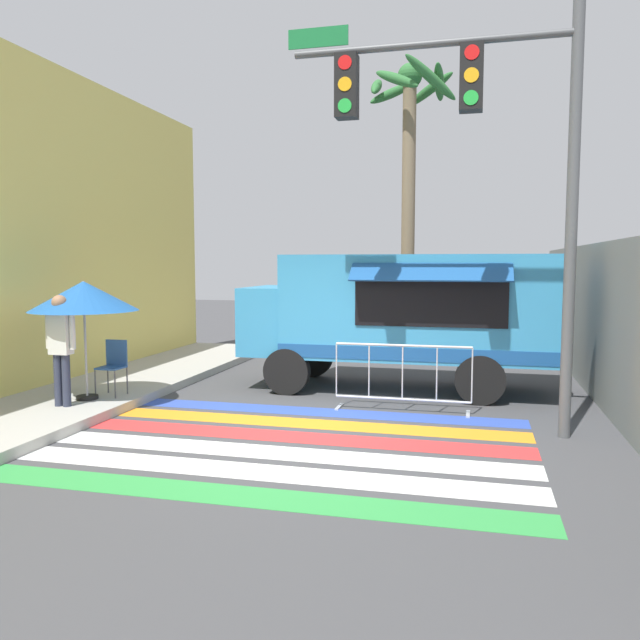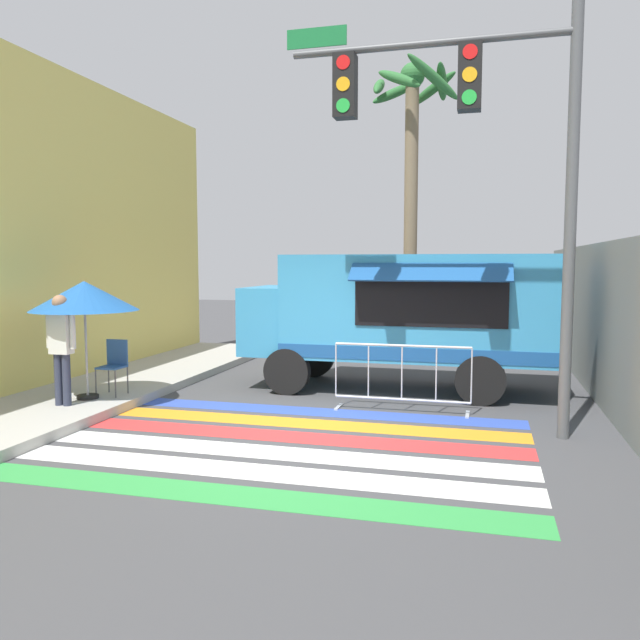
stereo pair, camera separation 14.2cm
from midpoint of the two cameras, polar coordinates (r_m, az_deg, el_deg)
name	(u,v)px [view 1 (the left image)]	position (r m, az deg, el deg)	size (l,w,h in m)	color
ground_plane	(304,433)	(9.11, -1.96, -10.33)	(60.00, 60.00, 0.00)	#424244
concrete_wall_right	(606,324)	(11.67, 24.38, -0.36)	(0.20, 16.00, 2.80)	gray
crosswalk_painted	(292,445)	(8.56, -3.07, -11.32)	(6.40, 4.36, 0.01)	green
food_truck	(394,310)	(12.04, 6.49, 0.91)	(5.82, 2.52, 2.60)	#338CBF
traffic_signal_pole	(475,133)	(9.30, 13.51, 16.26)	(4.09, 0.29, 5.96)	#515456
patio_umbrella	(84,297)	(11.10, -21.13, 2.01)	(1.77, 1.77, 1.99)	black
folding_chair	(114,362)	(11.45, -18.68, -3.64)	(0.40, 0.40, 0.95)	#4C4C51
vendor_person	(61,343)	(10.76, -22.97, -1.91)	(0.53, 0.24, 1.79)	#2D3347
barricade_front	(402,378)	(10.38, 7.16, -5.27)	(2.25, 0.44, 1.12)	#B7BABF
palm_tree	(409,155)	(16.01, 7.91, 14.76)	(2.33, 2.39, 7.29)	#7A664C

